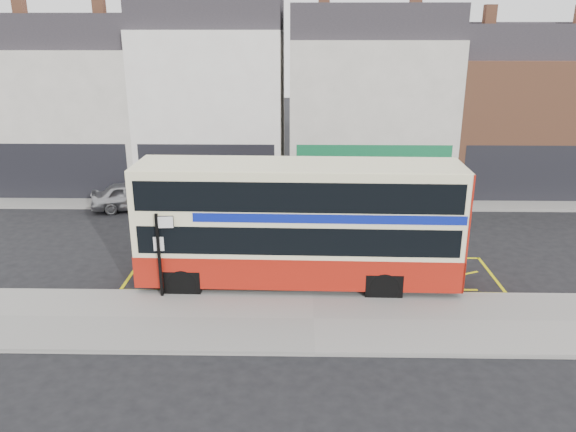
{
  "coord_description": "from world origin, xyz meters",
  "views": [
    {
      "loc": [
        -0.51,
        -18.49,
        9.08
      ],
      "look_at": [
        -0.92,
        2.0,
        2.21
      ],
      "focal_mm": 35.0,
      "sensor_mm": 36.0,
      "label": 1
    }
  ],
  "objects_px": {
    "double_decker_bus": "(299,223)",
    "car_grey": "(276,204)",
    "car_white": "(421,206)",
    "street_tree_right": "(373,142)",
    "car_silver": "(134,196)",
    "bus_stop_post": "(160,247)"
  },
  "relations": [
    {
      "from": "car_grey",
      "to": "street_tree_right",
      "type": "height_order",
      "value": "street_tree_right"
    },
    {
      "from": "double_decker_bus",
      "to": "bus_stop_post",
      "type": "relative_size",
      "value": 3.82
    },
    {
      "from": "double_decker_bus",
      "to": "car_silver",
      "type": "distance_m",
      "value": 12.64
    },
    {
      "from": "car_silver",
      "to": "car_grey",
      "type": "distance_m",
      "value": 7.64
    },
    {
      "from": "double_decker_bus",
      "to": "street_tree_right",
      "type": "relative_size",
      "value": 2.55
    },
    {
      "from": "car_white",
      "to": "car_grey",
      "type": "bearing_deg",
      "value": 107.26
    },
    {
      "from": "bus_stop_post",
      "to": "street_tree_right",
      "type": "bearing_deg",
      "value": 52.15
    },
    {
      "from": "car_grey",
      "to": "car_silver",
      "type": "bearing_deg",
      "value": 84.68
    },
    {
      "from": "bus_stop_post",
      "to": "car_white",
      "type": "bearing_deg",
      "value": 36.49
    },
    {
      "from": "double_decker_bus",
      "to": "car_grey",
      "type": "bearing_deg",
      "value": 99.67
    },
    {
      "from": "bus_stop_post",
      "to": "car_grey",
      "type": "relative_size",
      "value": 0.72
    },
    {
      "from": "car_grey",
      "to": "car_white",
      "type": "distance_m",
      "value": 7.29
    },
    {
      "from": "street_tree_right",
      "to": "car_silver",
      "type": "bearing_deg",
      "value": -168.26
    },
    {
      "from": "car_silver",
      "to": "street_tree_right",
      "type": "height_order",
      "value": "street_tree_right"
    },
    {
      "from": "double_decker_bus",
      "to": "car_white",
      "type": "relative_size",
      "value": 2.71
    },
    {
      "from": "bus_stop_post",
      "to": "car_silver",
      "type": "bearing_deg",
      "value": 107.07
    },
    {
      "from": "double_decker_bus",
      "to": "car_silver",
      "type": "xyz_separation_m",
      "value": [
        -8.7,
        9.02,
        -1.68
      ]
    },
    {
      "from": "car_white",
      "to": "bus_stop_post",
      "type": "bearing_deg",
      "value": 146.59
    },
    {
      "from": "car_white",
      "to": "street_tree_right",
      "type": "xyz_separation_m",
      "value": [
        -2.08,
        3.79,
        2.47
      ]
    },
    {
      "from": "car_white",
      "to": "double_decker_bus",
      "type": "bearing_deg",
      "value": 158.46
    },
    {
      "from": "car_silver",
      "to": "double_decker_bus",
      "type": "bearing_deg",
      "value": -151.32
    },
    {
      "from": "car_grey",
      "to": "street_tree_right",
      "type": "relative_size",
      "value": 0.92
    }
  ]
}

